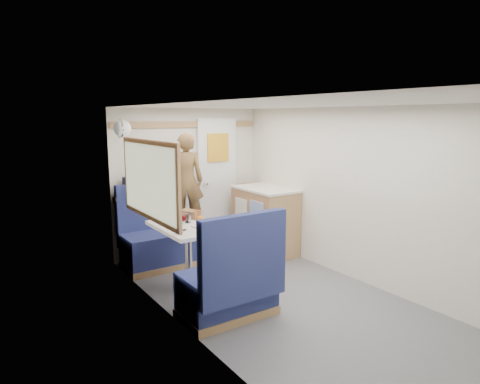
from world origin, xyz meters
TOP-DOWN VIEW (x-y plane):
  - floor at (0.00, 0.00)m, footprint 4.50×4.50m
  - ceiling at (0.00, 0.00)m, footprint 4.50×4.50m
  - wall_back at (0.00, 2.25)m, footprint 2.20×0.02m
  - wall_left at (-1.10, 0.00)m, footprint 0.02×4.50m
  - wall_right at (1.10, 0.00)m, footprint 0.02×4.50m
  - oak_trim_low at (0.00, 2.23)m, footprint 2.15×0.02m
  - oak_trim_high at (0.00, 2.23)m, footprint 2.15×0.02m
  - side_window at (-1.08, 1.00)m, footprint 0.04×1.30m
  - rear_door at (0.45, 2.22)m, footprint 0.62×0.12m
  - dinette_table at (-0.65, 1.00)m, footprint 0.62×0.92m
  - bench_far at (-0.65, 1.86)m, footprint 0.90×0.59m
  - bench_near at (-0.65, 0.14)m, footprint 0.90×0.59m
  - ledge at (-0.65, 2.12)m, footprint 0.90×0.14m
  - dome_light at (-1.04, 1.85)m, footprint 0.20×0.20m
  - galley_counter at (0.82, 1.55)m, footprint 0.57×0.92m
  - person at (-0.22, 1.89)m, footprint 0.53×0.46m
  - duffel_bag at (-0.70, 2.12)m, footprint 0.54×0.38m
  - tray at (-0.51, 0.78)m, footprint 0.31×0.36m
  - orange_fruit at (-0.50, 0.99)m, footprint 0.07×0.07m
  - cheese_block at (-0.50, 0.79)m, footprint 0.10×0.08m
  - wine_glass at (-0.78, 0.84)m, footprint 0.08×0.08m
  - tumbler_left at (-0.88, 0.74)m, footprint 0.06×0.06m
  - tumbler_mid at (-0.71, 1.29)m, footprint 0.07×0.07m
  - tumbler_right at (-0.60, 1.10)m, footprint 0.07×0.07m
  - beer_glass at (-0.43, 1.21)m, footprint 0.07×0.07m
  - pepper_grinder at (-0.61, 1.11)m, footprint 0.04×0.04m
  - salt_grinder at (-0.74, 1.14)m, footprint 0.04×0.04m
  - bread_loaf at (-0.47, 1.28)m, footprint 0.20×0.26m

SIDE VIEW (x-z plane):
  - floor at x=0.00m, z-range 0.00..0.00m
  - bench_far at x=-0.65m, z-range -0.22..0.83m
  - bench_near at x=-0.65m, z-range -0.22..0.83m
  - galley_counter at x=0.82m, z-range 0.01..0.93m
  - dinette_table at x=-0.65m, z-range 0.21..0.93m
  - tray at x=-0.51m, z-range 0.72..0.74m
  - cheese_block at x=-0.50m, z-range 0.74..0.77m
  - salt_grinder at x=-0.74m, z-range 0.72..0.81m
  - pepper_grinder at x=-0.61m, z-range 0.72..0.81m
  - bread_loaf at x=-0.47m, z-range 0.72..0.81m
  - beer_glass at x=-0.43m, z-range 0.72..0.82m
  - tumbler_left at x=-0.88m, z-range 0.72..0.82m
  - orange_fruit at x=-0.50m, z-range 0.74..0.81m
  - tumbler_right at x=-0.60m, z-range 0.72..0.83m
  - tumbler_mid at x=-0.71m, z-range 0.72..0.84m
  - wine_glass at x=-0.78m, z-range 0.76..0.93m
  - oak_trim_low at x=0.00m, z-range 0.81..0.89m
  - ledge at x=-0.65m, z-range 0.86..0.90m
  - rear_door at x=0.45m, z-range 0.04..1.90m
  - wall_back at x=0.00m, z-range 0.00..2.00m
  - wall_left at x=-1.10m, z-range 0.00..2.00m
  - wall_right at x=1.10m, z-range 0.00..2.00m
  - duffel_bag at x=-0.70m, z-range 0.90..1.14m
  - person at x=-0.22m, z-range 0.45..1.68m
  - side_window at x=-1.08m, z-range 0.89..1.61m
  - dome_light at x=-1.04m, z-range 1.65..1.85m
  - oak_trim_high at x=0.00m, z-range 1.74..1.82m
  - ceiling at x=0.00m, z-range 2.00..2.00m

